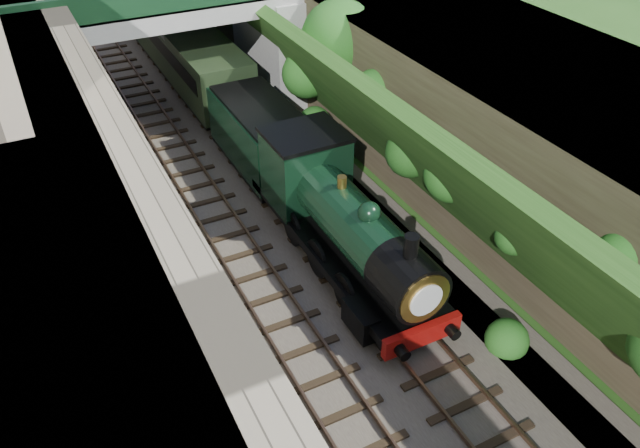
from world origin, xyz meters
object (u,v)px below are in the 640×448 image
Objects in this scene: locomotive at (343,223)px; tender at (262,139)px; tree at (340,42)px; road_bridge at (196,32)px.

tender is at bearing 90.00° from locomotive.
tree is 1.10× the size of tender.
road_bridge is 1.56× the size of locomotive.
road_bridge is at bearing 90.99° from locomotive.
road_bridge reaches higher than tree.
road_bridge is 7.86m from tender.
road_bridge is 14.98m from locomotive.
road_bridge reaches higher than locomotive.
tender is (-0.00, 7.36, -0.27)m from locomotive.
locomotive is (0.26, -14.82, -2.18)m from road_bridge.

